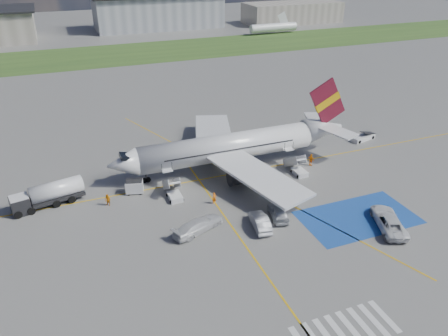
{
  "coord_description": "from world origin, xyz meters",
  "views": [
    {
      "loc": [
        -21.35,
        -39.27,
        29.59
      ],
      "look_at": [
        -2.84,
        7.82,
        3.5
      ],
      "focal_mm": 35.0,
      "sensor_mm": 36.0,
      "label": 1
    }
  ],
  "objects_px": {
    "van_white_b": "(198,224)",
    "car_silver_a": "(278,212)",
    "gpu_cart": "(135,187)",
    "airliner": "(236,146)",
    "fuel_tanker": "(48,196)",
    "belt_loader": "(363,138)",
    "van_white_a": "(389,219)",
    "car_silver_b": "(260,222)"
  },
  "relations": [
    {
      "from": "van_white_b",
      "to": "car_silver_a",
      "type": "bearing_deg",
      "value": -117.06
    },
    {
      "from": "car_silver_a",
      "to": "gpu_cart",
      "type": "bearing_deg",
      "value": -26.1
    },
    {
      "from": "airliner",
      "to": "van_white_b",
      "type": "relative_size",
      "value": 7.34
    },
    {
      "from": "airliner",
      "to": "fuel_tanker",
      "type": "xyz_separation_m",
      "value": [
        -26.2,
        -1.28,
        -2.14
      ]
    },
    {
      "from": "airliner",
      "to": "belt_loader",
      "type": "bearing_deg",
      "value": 3.0
    },
    {
      "from": "fuel_tanker",
      "to": "van_white_a",
      "type": "relative_size",
      "value": 1.6
    },
    {
      "from": "fuel_tanker",
      "to": "belt_loader",
      "type": "distance_m",
      "value": 50.15
    },
    {
      "from": "airliner",
      "to": "fuel_tanker",
      "type": "distance_m",
      "value": 26.32
    },
    {
      "from": "gpu_cart",
      "to": "car_silver_b",
      "type": "bearing_deg",
      "value": -33.09
    },
    {
      "from": "car_silver_a",
      "to": "car_silver_b",
      "type": "height_order",
      "value": "car_silver_a"
    },
    {
      "from": "fuel_tanker",
      "to": "car_silver_b",
      "type": "bearing_deg",
      "value": -43.96
    },
    {
      "from": "car_silver_a",
      "to": "van_white_a",
      "type": "relative_size",
      "value": 0.82
    },
    {
      "from": "car_silver_b",
      "to": "belt_loader",
      "type": "bearing_deg",
      "value": -139.08
    },
    {
      "from": "belt_loader",
      "to": "car_silver_a",
      "type": "height_order",
      "value": "car_silver_a"
    },
    {
      "from": "van_white_a",
      "to": "van_white_b",
      "type": "distance_m",
      "value": 22.18
    },
    {
      "from": "gpu_cart",
      "to": "van_white_a",
      "type": "distance_m",
      "value": 32.03
    },
    {
      "from": "airliner",
      "to": "van_white_b",
      "type": "distance_m",
      "value": 17.25
    },
    {
      "from": "airliner",
      "to": "belt_loader",
      "type": "distance_m",
      "value": 24.1
    },
    {
      "from": "fuel_tanker",
      "to": "car_silver_a",
      "type": "height_order",
      "value": "fuel_tanker"
    },
    {
      "from": "airliner",
      "to": "van_white_a",
      "type": "xyz_separation_m",
      "value": [
        10.52,
        -20.87,
        -2.33
      ]
    },
    {
      "from": "van_white_b",
      "to": "belt_loader",
      "type": "bearing_deg",
      "value": -88.7
    },
    {
      "from": "van_white_a",
      "to": "gpu_cart",
      "type": "bearing_deg",
      "value": -14.12
    },
    {
      "from": "belt_loader",
      "to": "van_white_a",
      "type": "xyz_separation_m",
      "value": [
        -13.36,
        -22.12,
        0.7
      ]
    },
    {
      "from": "fuel_tanker",
      "to": "belt_loader",
      "type": "xyz_separation_m",
      "value": [
        50.07,
        2.53,
        -0.89
      ]
    },
    {
      "from": "gpu_cart",
      "to": "car_silver_b",
      "type": "height_order",
      "value": "gpu_cart"
    },
    {
      "from": "fuel_tanker",
      "to": "van_white_a",
      "type": "xyz_separation_m",
      "value": [
        36.72,
        -19.59,
        -0.2
      ]
    },
    {
      "from": "airliner",
      "to": "van_white_b",
      "type": "xyz_separation_m",
      "value": [
        -10.41,
        -13.54,
        -2.41
      ]
    },
    {
      "from": "van_white_a",
      "to": "van_white_b",
      "type": "height_order",
      "value": "van_white_a"
    },
    {
      "from": "gpu_cart",
      "to": "car_silver_b",
      "type": "distance_m",
      "value": 17.94
    },
    {
      "from": "belt_loader",
      "to": "car_silver_b",
      "type": "height_order",
      "value": "car_silver_b"
    },
    {
      "from": "gpu_cart",
      "to": "car_silver_a",
      "type": "xyz_separation_m",
      "value": [
        15.01,
        -12.16,
        -0.06
      ]
    },
    {
      "from": "airliner",
      "to": "gpu_cart",
      "type": "relative_size",
      "value": 14.53
    },
    {
      "from": "gpu_cart",
      "to": "van_white_b",
      "type": "distance_m",
      "value": 12.41
    },
    {
      "from": "belt_loader",
      "to": "van_white_b",
      "type": "xyz_separation_m",
      "value": [
        -34.28,
        -14.79,
        0.62
      ]
    },
    {
      "from": "fuel_tanker",
      "to": "van_white_b",
      "type": "relative_size",
      "value": 1.8
    },
    {
      "from": "airliner",
      "to": "fuel_tanker",
      "type": "bearing_deg",
      "value": -177.21
    },
    {
      "from": "car_silver_b",
      "to": "car_silver_a",
      "type": "bearing_deg",
      "value": -149.85
    },
    {
      "from": "airliner",
      "to": "car_silver_a",
      "type": "bearing_deg",
      "value": -92.1
    },
    {
      "from": "belt_loader",
      "to": "car_silver_a",
      "type": "relative_size",
      "value": 1.09
    },
    {
      "from": "car_silver_b",
      "to": "gpu_cart",
      "type": "bearing_deg",
      "value": -38.4
    },
    {
      "from": "belt_loader",
      "to": "van_white_b",
      "type": "relative_size",
      "value": 1.0
    },
    {
      "from": "airliner",
      "to": "van_white_a",
      "type": "height_order",
      "value": "airliner"
    }
  ]
}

